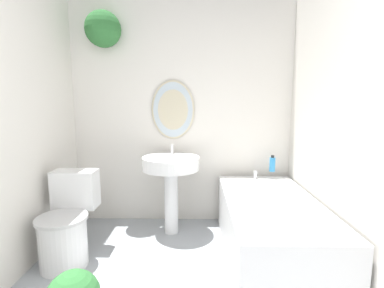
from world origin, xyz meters
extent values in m
cube|color=silver|center=(0.00, 2.53, 1.20)|extent=(2.39, 0.06, 2.40)
ellipsoid|color=beige|center=(-0.09, 2.48, 1.20)|extent=(0.45, 0.02, 0.61)
ellipsoid|color=silver|center=(-0.09, 2.48, 1.20)|extent=(0.41, 0.01, 0.57)
cylinder|color=#9E6042|center=(-0.76, 2.39, 2.06)|extent=(0.16, 0.16, 0.09)
sphere|color=#2D6B33|center=(-0.76, 2.39, 1.98)|extent=(0.35, 0.35, 0.35)
cube|color=silver|center=(1.17, 1.25, 1.20)|extent=(0.06, 2.62, 2.40)
cylinder|color=white|center=(-0.88, 1.59, 0.19)|extent=(0.36, 0.36, 0.38)
cylinder|color=silver|center=(-0.88, 1.59, 0.39)|extent=(0.39, 0.39, 0.02)
cube|color=white|center=(-0.88, 1.86, 0.54)|extent=(0.36, 0.18, 0.32)
cylinder|color=white|center=(-0.09, 2.18, 0.32)|extent=(0.14, 0.14, 0.64)
cylinder|color=white|center=(-0.09, 2.18, 0.70)|extent=(0.55, 0.55, 0.12)
cylinder|color=silver|center=(-0.09, 2.33, 0.81)|extent=(0.02, 0.02, 0.10)
cube|color=silver|center=(0.76, 1.72, 0.25)|extent=(0.72, 1.46, 0.51)
cube|color=white|center=(0.76, 1.72, 0.49)|extent=(0.62, 1.36, 0.04)
cylinder|color=silver|center=(0.76, 2.35, 0.55)|extent=(0.04, 0.04, 0.08)
cylinder|color=#2D84C6|center=(0.92, 2.34, 0.66)|extent=(0.06, 0.06, 0.14)
cylinder|color=black|center=(0.92, 2.34, 0.74)|extent=(0.03, 0.03, 0.02)
camera|label=1|loc=(0.16, -0.42, 1.27)|focal=26.00mm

